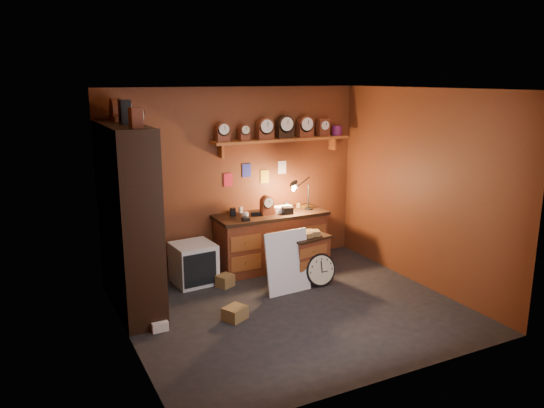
{
  "coord_description": "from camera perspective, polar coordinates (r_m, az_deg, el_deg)",
  "views": [
    {
      "loc": [
        -3.01,
        -5.38,
        2.83
      ],
      "look_at": [
        -0.12,
        0.35,
        1.29
      ],
      "focal_mm": 35.0,
      "sensor_mm": 36.0,
      "label": 1
    }
  ],
  "objects": [
    {
      "name": "workbench",
      "position": [
        8.02,
        -0.1,
        -3.61
      ],
      "size": [
        1.7,
        0.66,
        1.36
      ],
      "color": "brown",
      "rests_on": "ground"
    },
    {
      "name": "floor_box_c",
      "position": [
        7.44,
        -5.07,
        -8.22
      ],
      "size": [
        0.28,
        0.27,
        0.17
      ],
      "primitive_type": "cube",
      "rotation": [
        0.0,
        0.0,
        0.48
      ],
      "color": "olive",
      "rests_on": "ground"
    },
    {
      "name": "big_round_clock",
      "position": [
        7.43,
        5.19,
        -7.07
      ],
      "size": [
        0.46,
        0.16,
        0.46
      ],
      "color": "black",
      "rests_on": "ground"
    },
    {
      "name": "shelving_unit",
      "position": [
        6.66,
        -15.47,
        -0.71
      ],
      "size": [
        0.47,
        1.6,
        2.58
      ],
      "color": "black",
      "rests_on": "ground"
    },
    {
      "name": "low_cabinet",
      "position": [
        7.55,
        3.58,
        -5.57
      ],
      "size": [
        0.68,
        0.6,
        0.76
      ],
      "rotation": [
        0.0,
        0.0,
        0.19
      ],
      "color": "brown",
      "rests_on": "ground"
    },
    {
      "name": "room_shell",
      "position": [
        6.37,
        2.31,
        3.45
      ],
      "size": [
        4.02,
        3.62,
        2.71
      ],
      "color": "brown",
      "rests_on": "ground"
    },
    {
      "name": "white_panel",
      "position": [
        7.29,
        1.68,
        -9.36
      ],
      "size": [
        0.66,
        0.22,
        0.85
      ],
      "primitive_type": "cube",
      "rotation": [
        -0.17,
        0.0,
        0.06
      ],
      "color": "silver",
      "rests_on": "ground"
    },
    {
      "name": "mini_fridge",
      "position": [
        7.55,
        -8.43,
        -6.35
      ],
      "size": [
        0.59,
        0.61,
        0.57
      ],
      "rotation": [
        0.0,
        0.0,
        0.08
      ],
      "color": "silver",
      "rests_on": "ground"
    },
    {
      "name": "floor_box_b",
      "position": [
        6.4,
        -12.12,
        -12.54
      ],
      "size": [
        0.19,
        0.22,
        0.11
      ],
      "primitive_type": "cube",
      "rotation": [
        0.0,
        0.0,
        0.0
      ],
      "color": "white",
      "rests_on": "ground"
    },
    {
      "name": "floor_box_a",
      "position": [
        6.49,
        -4.0,
        -11.63
      ],
      "size": [
        0.33,
        0.31,
        0.16
      ],
      "primitive_type": "cube",
      "rotation": [
        0.0,
        0.0,
        0.47
      ],
      "color": "olive",
      "rests_on": "ground"
    },
    {
      "name": "floor",
      "position": [
        6.78,
        2.28,
        -11.2
      ],
      "size": [
        4.0,
        4.0,
        0.0
      ],
      "primitive_type": "plane",
      "color": "black",
      "rests_on": "ground"
    }
  ]
}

